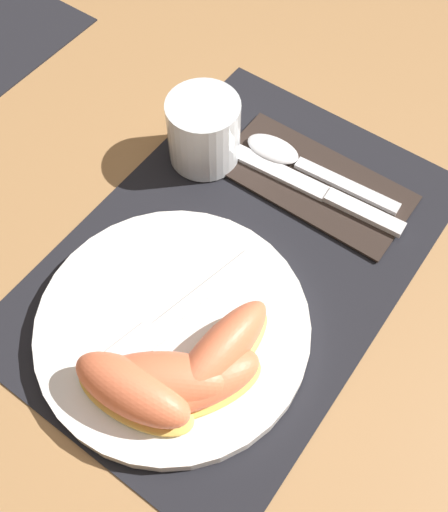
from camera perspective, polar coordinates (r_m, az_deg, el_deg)
The scene contains 12 objects.
ground_plane at distance 0.60m, azimuth 1.07°, elevation -0.27°, with size 3.00×3.00×0.00m, color #A37547.
placemat at distance 0.60m, azimuth 1.07°, elevation -0.17°, with size 0.46×0.31×0.00m.
plate at distance 0.55m, azimuth -5.06°, elevation -6.68°, with size 0.25×0.25×0.02m.
juice_glass at distance 0.65m, azimuth -1.92°, elevation 11.54°, with size 0.08×0.08×0.08m.
napkin at distance 0.66m, azimuth 8.59°, elevation 6.99°, with size 0.10×0.21×0.00m.
knife at distance 0.64m, azimuth 8.52°, elevation 6.41°, with size 0.03×0.22×0.01m.
spoon at distance 0.66m, azimuth 6.50°, elevation 9.22°, with size 0.04×0.18×0.01m.
fork at distance 0.54m, azimuth -5.82°, elevation -6.53°, with size 0.19×0.06×0.00m.
citrus_wedge_0 at distance 0.51m, azimuth -8.68°, elevation -12.58°, with size 0.06×0.12×0.05m.
citrus_wedge_1 at distance 0.51m, azimuth -5.90°, elevation -11.76°, with size 0.11×0.13×0.04m.
citrus_wedge_2 at distance 0.51m, azimuth -2.72°, elevation -11.92°, with size 0.13×0.11×0.04m.
citrus_wedge_3 at distance 0.51m, azimuth -0.42°, elevation -9.32°, with size 0.13×0.05×0.04m.
Camera 1 is at (-0.26, -0.17, 0.52)m, focal length 42.00 mm.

